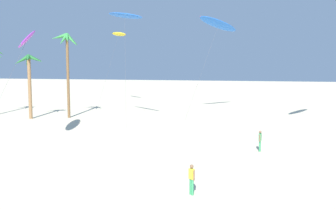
{
  "coord_description": "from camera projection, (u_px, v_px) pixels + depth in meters",
  "views": [
    {
      "loc": [
        8.02,
        -5.2,
        7.36
      ],
      "look_at": [
        3.37,
        16.39,
        4.93
      ],
      "focal_mm": 41.82,
      "sensor_mm": 36.0,
      "label": 1
    }
  ],
  "objects": [
    {
      "name": "palm_tree_1",
      "position": [
        30.0,
        69.0,
        50.39
      ],
      "size": [
        3.68,
        3.89,
        8.36
      ],
      "color": "olive",
      "rests_on": "ground"
    },
    {
      "name": "palm_tree_2",
      "position": [
        67.0,
        48.0,
        51.02
      ],
      "size": [
        3.8,
        3.88,
        11.14
      ],
      "color": "brown",
      "rests_on": "ground"
    },
    {
      "name": "flying_kite_1",
      "position": [
        219.0,
        24.0,
        55.26
      ],
      "size": [
        6.27,
        11.9,
        13.93
      ],
      "color": "blue",
      "rests_on": "ground"
    },
    {
      "name": "flying_kite_2",
      "position": [
        125.0,
        16.0,
        46.33
      ],
      "size": [
        6.03,
        6.33,
        13.72
      ],
      "color": "blue",
      "rests_on": "ground"
    },
    {
      "name": "flying_kite_3",
      "position": [
        27.0,
        39.0,
        34.78
      ],
      "size": [
        3.68,
        9.64,
        10.78
      ],
      "color": "purple",
      "rests_on": "ground"
    },
    {
      "name": "flying_kite_4",
      "position": [
        119.0,
        34.0,
        68.28
      ],
      "size": [
        4.17,
        11.79,
        12.85
      ],
      "color": "yellow",
      "rests_on": "ground"
    },
    {
      "name": "person_near_right",
      "position": [
        192.0,
        178.0,
        21.67
      ],
      "size": [
        0.4,
        0.38,
        1.72
      ],
      "color": "#338E56",
      "rests_on": "ground"
    },
    {
      "name": "person_far_watcher",
      "position": [
        260.0,
        140.0,
        32.22
      ],
      "size": [
        0.24,
        0.51,
        1.74
      ],
      "color": "#338E56",
      "rests_on": "ground"
    }
  ]
}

